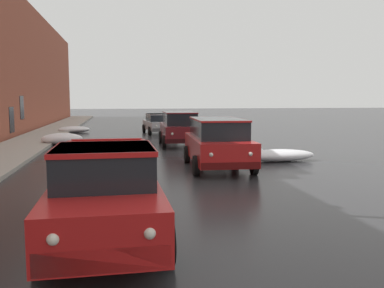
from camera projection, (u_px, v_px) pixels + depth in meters
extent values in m
cube|color=black|center=(22.00, 107.00, 28.33)|extent=(0.08, 1.10, 1.60)
cube|color=black|center=(11.00, 120.00, 25.61)|extent=(0.08, 1.10, 1.60)
ellipsoid|color=white|center=(74.00, 129.00, 30.60)|extent=(2.30, 1.36, 0.48)
ellipsoid|color=white|center=(74.00, 129.00, 30.84)|extent=(0.53, 0.44, 0.44)
ellipsoid|color=white|center=(72.00, 130.00, 30.78)|extent=(0.49, 0.41, 0.41)
ellipsoid|color=white|center=(278.00, 155.00, 16.74)|extent=(3.10, 1.06, 0.49)
ellipsoid|color=white|center=(284.00, 155.00, 16.79)|extent=(0.57, 0.47, 0.47)
ellipsoid|color=white|center=(256.00, 154.00, 16.78)|extent=(0.72, 0.60, 0.60)
ellipsoid|color=white|center=(62.00, 139.00, 22.70)|extent=(2.22, 1.38, 0.64)
ellipsoid|color=white|center=(61.00, 140.00, 22.56)|extent=(0.59, 0.50, 0.50)
cube|color=red|center=(106.00, 196.00, 7.69)|extent=(1.89, 5.36, 0.76)
cube|color=black|center=(104.00, 165.00, 6.88)|extent=(1.61, 1.73, 0.64)
cube|color=red|center=(104.00, 149.00, 6.85)|extent=(1.65, 1.78, 0.08)
cube|color=red|center=(147.00, 155.00, 8.82)|extent=(0.14, 2.56, 0.44)
cube|color=red|center=(64.00, 157.00, 8.51)|extent=(0.14, 2.56, 0.44)
cube|color=red|center=(107.00, 148.00, 10.18)|extent=(1.70, 0.13, 0.44)
cube|color=#B7B7BC|center=(103.00, 260.00, 5.17)|extent=(1.71, 0.15, 0.32)
sphere|color=white|center=(150.00, 233.00, 5.20)|extent=(0.16, 0.16, 0.16)
sphere|color=white|center=(53.00, 239.00, 4.99)|extent=(0.16, 0.16, 0.16)
cylinder|color=black|center=(166.00, 242.00, 6.34)|extent=(0.23, 0.72, 0.72)
cylinder|color=black|center=(40.00, 250.00, 6.00)|extent=(0.23, 0.72, 0.72)
cylinder|color=black|center=(149.00, 194.00, 9.47)|extent=(0.23, 0.72, 0.72)
cylinder|color=black|center=(65.00, 198.00, 9.12)|extent=(0.23, 0.72, 0.72)
cube|color=red|center=(218.00, 148.00, 15.03)|extent=(2.16, 4.67, 0.80)
cube|color=black|center=(218.00, 128.00, 15.00)|extent=(1.82, 3.29, 0.68)
cube|color=red|center=(218.00, 119.00, 14.96)|extent=(1.86, 3.35, 0.06)
cube|color=#520B0B|center=(231.00, 166.00, 12.86)|extent=(1.88, 0.22, 0.22)
cube|color=#520B0B|center=(208.00, 148.00, 17.27)|extent=(1.88, 0.22, 0.22)
cylinder|color=black|center=(254.00, 165.00, 13.79)|extent=(0.22, 0.69, 0.68)
cylinder|color=black|center=(196.00, 166.00, 13.56)|extent=(0.22, 0.69, 0.68)
cylinder|color=black|center=(235.00, 153.00, 16.59)|extent=(0.22, 0.69, 0.68)
cylinder|color=black|center=(187.00, 154.00, 16.36)|extent=(0.22, 0.69, 0.68)
sphere|color=silver|center=(250.00, 154.00, 12.86)|extent=(0.14, 0.14, 0.14)
sphere|color=silver|center=(211.00, 155.00, 12.71)|extent=(0.14, 0.14, 0.14)
cube|color=maroon|center=(179.00, 132.00, 22.23)|extent=(1.96, 4.28, 0.80)
cube|color=black|center=(179.00, 118.00, 22.19)|extent=(1.66, 3.01, 0.68)
cube|color=maroon|center=(179.00, 112.00, 22.16)|extent=(1.70, 3.07, 0.06)
cube|color=black|center=(184.00, 141.00, 20.23)|extent=(1.79, 0.18, 0.22)
cube|color=black|center=(176.00, 134.00, 24.29)|extent=(1.79, 0.18, 0.22)
cylinder|color=black|center=(200.00, 142.00, 21.12)|extent=(0.20, 0.69, 0.68)
cylinder|color=black|center=(164.00, 142.00, 20.86)|extent=(0.20, 0.69, 0.68)
cylinder|color=black|center=(193.00, 137.00, 23.70)|extent=(0.20, 0.69, 0.68)
cylinder|color=black|center=(161.00, 137.00, 23.44)|extent=(0.20, 0.69, 0.68)
sphere|color=silver|center=(196.00, 134.00, 20.24)|extent=(0.14, 0.14, 0.14)
sphere|color=silver|center=(172.00, 134.00, 20.08)|extent=(0.14, 0.14, 0.14)
cube|color=#B7B7BC|center=(159.00, 125.00, 29.79)|extent=(2.17, 4.35, 0.60)
cube|color=black|center=(159.00, 117.00, 29.93)|extent=(1.73, 2.32, 0.52)
cube|color=#B7B7BC|center=(159.00, 114.00, 29.91)|extent=(1.77, 2.37, 0.06)
cube|color=#525254|center=(165.00, 130.00, 27.85)|extent=(1.75, 0.28, 0.22)
cube|color=#525254|center=(154.00, 126.00, 31.78)|extent=(1.75, 0.28, 0.22)
cylinder|color=black|center=(176.00, 130.00, 28.82)|extent=(0.24, 0.61, 0.60)
cylinder|color=black|center=(150.00, 131.00, 28.34)|extent=(0.24, 0.61, 0.60)
cylinder|color=black|center=(168.00, 128.00, 31.31)|extent=(0.24, 0.61, 0.60)
cylinder|color=black|center=(144.00, 128.00, 30.84)|extent=(0.24, 0.61, 0.60)
sphere|color=silver|center=(173.00, 126.00, 27.94)|extent=(0.14, 0.14, 0.14)
sphere|color=silver|center=(156.00, 126.00, 27.64)|extent=(0.14, 0.14, 0.14)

